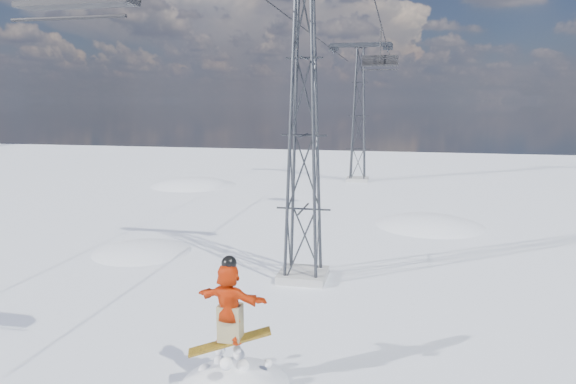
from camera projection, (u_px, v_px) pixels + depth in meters
The scene contains 5 objects.
snow_terrain at pixel (259, 342), 35.29m from camera, with size 39.00×37.00×22.00m.
lift_tower_near at pixel (304, 136), 18.75m from camera, with size 5.20×1.80×11.43m.
lift_tower_far at pixel (359, 116), 42.79m from camera, with size 5.20×1.80×11.43m.
haul_cables at pixel (342, 27), 28.87m from camera, with size 4.46×51.00×0.06m.
lift_chair_mid at pixel (380, 62), 28.32m from camera, with size 1.98×0.57×2.45m.
Camera 1 is at (4.26, -10.50, 6.74)m, focal length 32.00 mm.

